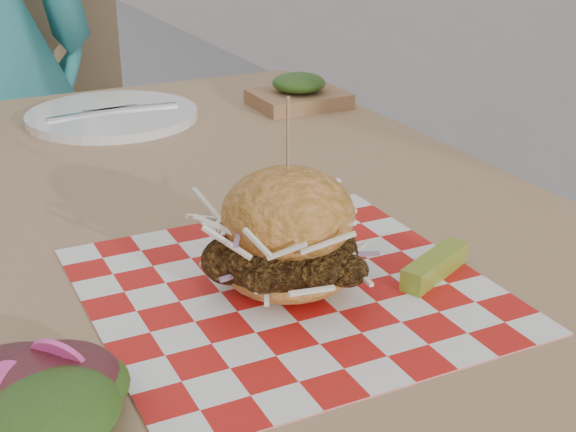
% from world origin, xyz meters
% --- Properties ---
extents(patio_table, '(0.80, 1.20, 0.75)m').
position_xyz_m(patio_table, '(0.23, 0.30, 0.67)').
color(patio_table, tan).
rests_on(patio_table, ground).
extents(patio_chair, '(0.42, 0.43, 0.95)m').
position_xyz_m(patio_chair, '(0.23, 1.35, 0.55)').
color(patio_chair, tan).
rests_on(patio_chair, ground).
extents(paper_liner, '(0.36, 0.36, 0.00)m').
position_xyz_m(paper_liner, '(0.23, 0.06, 0.75)').
color(paper_liner, red).
rests_on(paper_liner, patio_table).
extents(sandwich, '(0.16, 0.16, 0.18)m').
position_xyz_m(sandwich, '(0.23, 0.06, 0.80)').
color(sandwich, '#CF813A').
rests_on(sandwich, paper_liner).
extents(pickle_spear, '(0.10, 0.06, 0.02)m').
position_xyz_m(pickle_spear, '(0.37, 0.02, 0.76)').
color(pickle_spear, olive).
rests_on(pickle_spear, paper_liner).
extents(side_salad, '(0.14, 0.14, 0.05)m').
position_xyz_m(side_salad, '(-0.01, -0.04, 0.76)').
color(side_salad, '#3F1419').
rests_on(side_salad, patio_table).
extents(place_setting, '(0.27, 0.27, 0.02)m').
position_xyz_m(place_setting, '(0.23, 0.69, 0.76)').
color(place_setting, white).
rests_on(place_setting, patio_table).
extents(kraft_tray, '(0.15, 0.12, 0.06)m').
position_xyz_m(kraft_tray, '(0.53, 0.64, 0.77)').
color(kraft_tray, '#986945').
rests_on(kraft_tray, patio_table).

